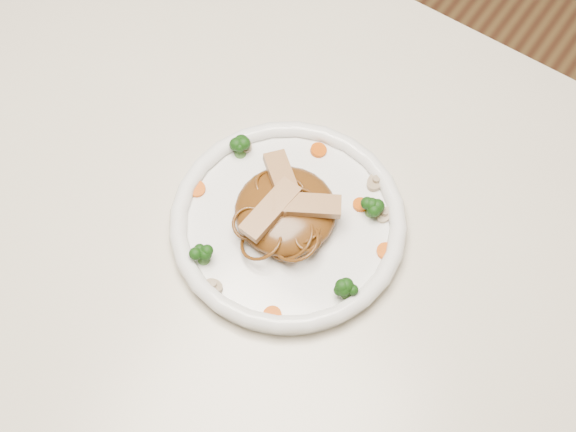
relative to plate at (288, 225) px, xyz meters
The scene contains 20 objects.
ground 0.76m from the plate, 168.84° to the right, with size 4.00×4.00×0.00m, color #56311D.
table 0.13m from the plate, 168.84° to the right, with size 1.20×0.80×0.75m.
plate is the anchor object (origin of this frame).
noodle_mound 0.03m from the plate, 149.71° to the left, with size 0.11×0.11×0.04m, color brown.
chicken_a 0.05m from the plate, 37.35° to the left, with size 0.07×0.02×0.01m, color tan.
chicken_b 0.05m from the plate, 133.93° to the left, with size 0.08×0.02×0.01m, color tan.
chicken_c 0.05m from the plate, 129.37° to the right, with size 0.08×0.03×0.01m, color tan.
broccoli_0 0.10m from the plate, 42.28° to the left, with size 0.03×0.03×0.03m, color #16420D, non-canonical shape.
broccoli_1 0.11m from the plate, 156.99° to the left, with size 0.02×0.02×0.03m, color #16420D, non-canonical shape.
broccoli_2 0.11m from the plate, 117.86° to the right, with size 0.03×0.03×0.03m, color #16420D, non-canonical shape.
broccoli_3 0.11m from the plate, 19.08° to the right, with size 0.03×0.03×0.03m, color #16420D, non-canonical shape.
carrot_0 0.09m from the plate, 49.37° to the left, with size 0.02×0.02×0.01m, color #E15508.
carrot_1 0.11m from the plate, 166.40° to the right, with size 0.02×0.02×0.01m, color #E15508.
carrot_2 0.11m from the plate, 15.79° to the left, with size 0.02×0.02×0.01m, color #E15508.
carrot_3 0.10m from the plate, 104.28° to the left, with size 0.02×0.02×0.01m, color #E15508.
carrot_4 0.11m from the plate, 63.22° to the right, with size 0.02×0.02×0.01m, color #E15508.
mushroom_0 0.11m from the plate, 99.87° to the right, with size 0.02×0.02×0.01m, color #C0AB90.
mushroom_1 0.11m from the plate, 38.85° to the left, with size 0.02×0.02×0.01m, color #C0AB90.
mushroom_2 0.11m from the plate, 151.92° to the left, with size 0.02×0.02×0.01m, color #C0AB90.
mushroom_3 0.11m from the plate, 61.78° to the left, with size 0.03×0.03×0.01m, color #C0AB90.
Camera 1 is at (0.31, -0.32, 1.53)m, focal length 48.04 mm.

